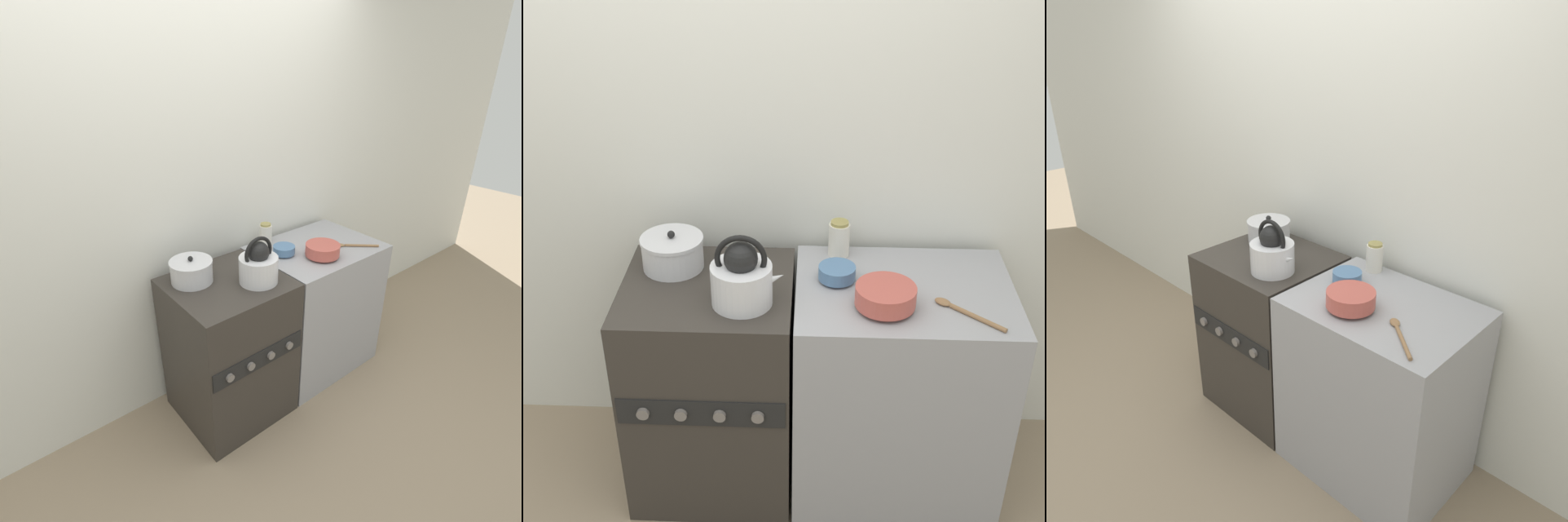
{
  "view_description": "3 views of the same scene",
  "coord_description": "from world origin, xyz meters",
  "views": [
    {
      "loc": [
        -1.05,
        -1.31,
        2.03
      ],
      "look_at": [
        0.24,
        0.28,
        0.97
      ],
      "focal_mm": 28.0,
      "sensor_mm": 36.0,
      "label": 1
    },
    {
      "loc": [
        0.38,
        -1.9,
        2.31
      ],
      "look_at": [
        0.28,
        0.29,
        1.02
      ],
      "focal_mm": 50.0,
      "sensor_mm": 36.0,
      "label": 2
    },
    {
      "loc": [
        1.78,
        -1.28,
        2.02
      ],
      "look_at": [
        0.3,
        0.25,
        1.0
      ],
      "focal_mm": 35.0,
      "sensor_mm": 36.0,
      "label": 3
    }
  ],
  "objects": [
    {
      "name": "cooking_pot",
      "position": [
        -0.14,
        0.41,
        0.98
      ],
      "size": [
        0.23,
        0.23,
        0.15
      ],
      "color": "silver",
      "rests_on": "stove"
    },
    {
      "name": "wall_back",
      "position": [
        0.0,
        0.67,
        1.25
      ],
      "size": [
        7.0,
        0.06,
        2.5
      ],
      "color": "silver",
      "rests_on": "ground_plane"
    },
    {
      "name": "counter",
      "position": [
        0.72,
        0.3,
        0.46
      ],
      "size": [
        0.79,
        0.6,
        0.91
      ],
      "color": "#99999E",
      "rests_on": "ground_plane"
    },
    {
      "name": "kettle",
      "position": [
        0.14,
        0.18,
        1.01
      ],
      "size": [
        0.26,
        0.21,
        0.26
      ],
      "color": "silver",
      "rests_on": "stove"
    },
    {
      "name": "small_ceramic_bowl",
      "position": [
        0.47,
        0.35,
        0.94
      ],
      "size": [
        0.14,
        0.14,
        0.06
      ],
      "color": "#4C729E",
      "rests_on": "counter"
    },
    {
      "name": "stove",
      "position": [
        -0.0,
        0.29,
        0.46
      ],
      "size": [
        0.62,
        0.59,
        0.91
      ],
      "color": "#332D28",
      "rests_on": "ground_plane"
    },
    {
      "name": "enamel_bowl",
      "position": [
        0.63,
        0.18,
        0.96
      ],
      "size": [
        0.21,
        0.21,
        0.08
      ],
      "color": "#B75147",
      "rests_on": "counter"
    },
    {
      "name": "wooden_spoon",
      "position": [
        0.9,
        0.16,
        0.92
      ],
      "size": [
        0.22,
        0.2,
        0.02
      ],
      "color": "olive",
      "rests_on": "counter"
    },
    {
      "name": "storage_jar",
      "position": [
        0.48,
        0.54,
        0.98
      ],
      "size": [
        0.08,
        0.08,
        0.14
      ],
      "color": "silver",
      "rests_on": "counter"
    }
  ]
}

